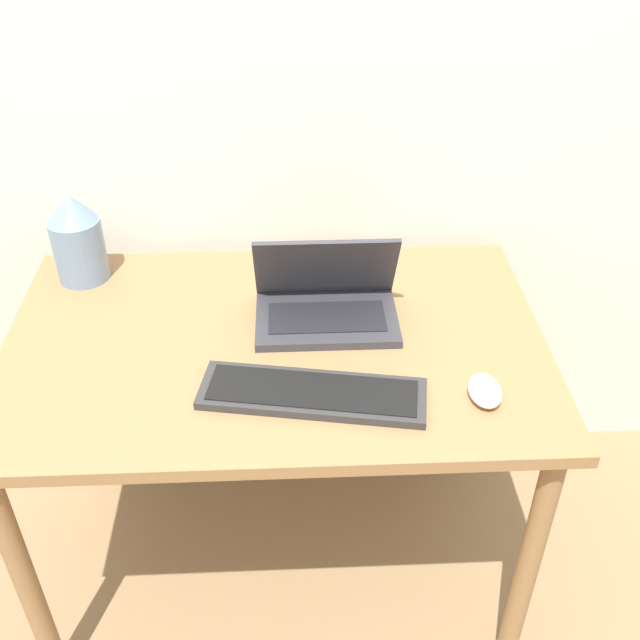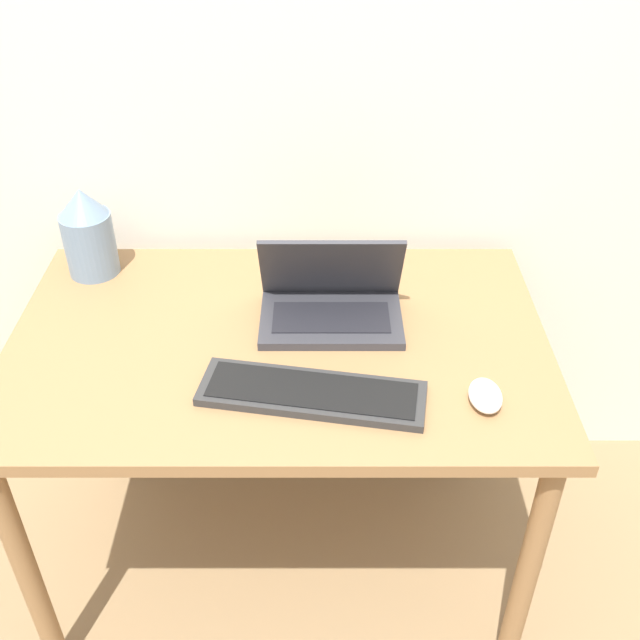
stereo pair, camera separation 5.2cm
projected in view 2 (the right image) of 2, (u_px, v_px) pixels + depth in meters
name	position (u px, v px, depth m)	size (l,w,h in m)	color
wall_back	(277.00, 55.00, 1.76)	(6.00, 0.05, 2.50)	silver
desk	(277.00, 369.00, 1.74)	(1.21, 0.78, 0.76)	olive
laptop	(329.00, 301.00, 1.72)	(0.33, 0.22, 0.21)	#333338
keyboard	(310.00, 393.00, 1.52)	(0.48, 0.21, 0.02)	#2D2D2D
mouse	(483.00, 395.00, 1.50)	(0.07, 0.10, 0.04)	white
vase	(85.00, 233.00, 1.84)	(0.13, 0.13, 0.23)	slate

